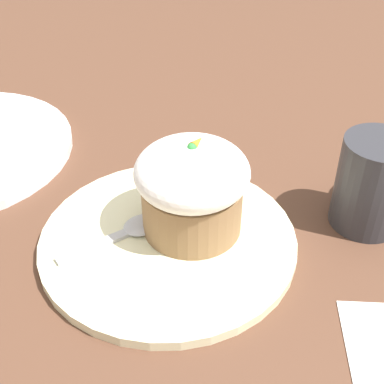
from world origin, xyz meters
TOP-DOWN VIEW (x-y plane):
  - ground_plane at (0.00, 0.00)m, footprint 4.00×4.00m
  - dessert_plate at (0.00, 0.00)m, footprint 0.26×0.26m
  - carrot_cake at (0.02, -0.01)m, footprint 0.11×0.11m
  - spoon at (-0.01, 0.04)m, footprint 0.11×0.07m
  - coffee_cup at (0.13, -0.17)m, footprint 0.10×0.07m

SIDE VIEW (x-z plane):
  - ground_plane at x=0.00m, z-range 0.00..0.00m
  - dessert_plate at x=0.00m, z-range 0.00..0.01m
  - spoon at x=-0.01m, z-range 0.01..0.02m
  - coffee_cup at x=0.13m, z-range 0.00..0.10m
  - carrot_cake at x=0.02m, z-range 0.01..0.11m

